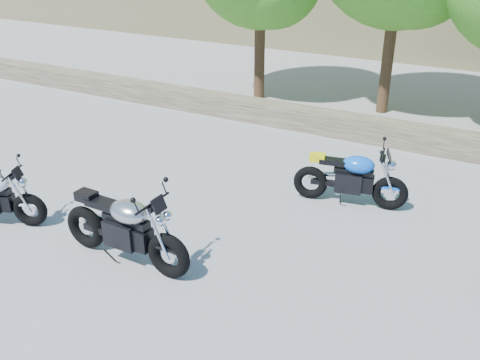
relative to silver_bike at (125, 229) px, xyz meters
name	(u,v)px	position (x,y,z in m)	size (l,w,h in m)	color
ground	(197,248)	(0.70, 0.74, -0.53)	(90.00, 90.00, 0.00)	gray
stone_wall	(324,122)	(0.70, 6.24, -0.28)	(22.00, 0.55, 0.50)	#463D2E
silver_bike	(125,229)	(0.00, 0.00, 0.00)	(2.19, 0.69, 1.10)	black
blue_bike	(351,178)	(2.27, 3.17, -0.06)	(1.95, 0.64, 0.98)	black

